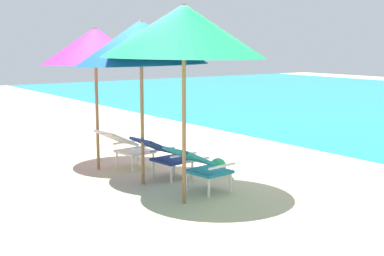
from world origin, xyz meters
name	(u,v)px	position (x,y,z in m)	size (l,w,h in m)	color
ground_plane	(348,149)	(0.00, 4.00, 0.00)	(40.00, 40.00, 0.00)	#CCB78E
lounge_chair_left	(126,145)	(-0.93, -0.37, 0.40)	(0.64, 0.94, 0.68)	silver
lounge_chair_center	(164,153)	(-0.03, -0.23, 0.40)	(0.63, 0.93, 0.68)	navy
lounge_chair_right	(200,165)	(0.90, -0.23, 0.40)	(0.64, 0.93, 0.68)	teal
beach_umbrella_left	(95,47)	(-1.22, -0.74, 1.99)	(2.42, 2.42, 2.33)	olive
beach_umbrella_center	(141,43)	(0.02, -0.62, 2.05)	(2.46, 2.45, 2.40)	olive
beach_umbrella_right	(184,31)	(1.17, -0.67, 2.19)	(2.23, 2.24, 2.54)	olive
beach_ball	(218,166)	(0.18, 0.65, 0.13)	(0.26, 0.26, 0.26)	#1E9E60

